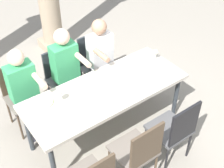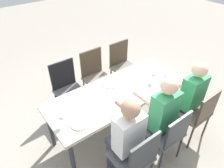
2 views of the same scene
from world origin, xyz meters
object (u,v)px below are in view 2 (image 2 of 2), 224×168
Objects in this scene: chair_west_south at (122,63)px; wine_glass_0 at (153,75)px; chair_east_north at (136,157)px; plate_2 at (80,123)px; chair_mid_north at (168,133)px; wine_glass_2 at (62,118)px; chair_west_north at (197,112)px; diner_guest_third at (125,136)px; chair_mid_south at (95,74)px; chair_east_south at (67,86)px; diner_man_white at (159,115)px; plate_1 at (110,84)px; dining_table at (117,95)px; diner_woman_green at (187,97)px; plate_0 at (164,80)px.

chair_west_south reaches higher than wine_glass_0.
plate_2 is (0.34, -0.62, 0.25)m from chair_east_north.
wine_glass_2 is (1.06, -0.71, 0.35)m from chair_mid_north.
chair_west_north is 1.20m from diner_guest_third.
chair_mid_south is 1.75m from chair_east_north.
diner_man_white reaches higher than chair_east_south.
chair_west_south is 0.72× the size of diner_man_white.
chair_mid_north is (0.62, -0.00, -0.01)m from chair_west_north.
chair_west_south reaches higher than plate_1.
diner_guest_third is 7.63× the size of wine_glass_0.
chair_east_north is (1.17, 0.01, -0.01)m from chair_west_north.
chair_mid_south is 1.05× the size of chair_east_north.
dining_table is 2.23× the size of chair_west_north.
chair_mid_north is 0.71× the size of diner_woman_green.
wine_glass_2 is (1.68, -0.72, 0.34)m from chair_west_north.
chair_west_north is at bearing 90.00° from chair_west_south.
plate_0 is 1.40× the size of wine_glass_0.
chair_west_north is 0.62m from chair_mid_north.
chair_west_north reaches higher than plate_2.
diner_man_white is at bearing -15.96° from chair_west_north.
wine_glass_0 is (-0.95, -0.70, 0.36)m from chair_east_north.
chair_mid_south is 1.03× the size of chair_east_south.
diner_guest_third reaches higher than chair_mid_north.
chair_mid_north is 3.87× the size of plate_2.
plate_0 is (-0.56, -0.41, 0.06)m from diner_man_white.
wine_glass_0 is at bearing -143.89° from chair_east_north.
chair_mid_south is at bearing -69.43° from chair_west_north.
wine_glass_0 is (-0.40, -0.69, 0.36)m from chair_mid_north.
chair_west_south is 1.45m from diner_woman_green.
diner_man_white is (-0.55, 1.47, 0.17)m from chair_east_south.
plate_0 is (0.06, 1.06, 0.23)m from chair_west_south.
chair_mid_south reaches higher than plate_0.
wine_glass_2 is at bearing -4.41° from plate_0.
plate_0 is at bearing -133.48° from chair_mid_north.
plate_0 is at bearing -160.49° from diner_guest_third.
plate_2 is at bearing 49.18° from chair_mid_south.
dining_table is 2.16× the size of chair_west_south.
chair_west_south is 1.04m from wine_glass_0.
chair_mid_south reaches higher than dining_table.
chair_mid_south reaches higher than plate_1.
wine_glass_2 reaches higher than plate_1.
chair_west_south is at bearing -145.68° from plate_2.
wine_glass_2 reaches higher than chair_west_north.
diner_guest_third reaches higher than dining_table.
chair_mid_south is at bearing -130.82° from plate_2.
wine_glass_2 is at bearing 41.35° from chair_mid_south.
plate_2 is at bearing -0.99° from plate_0.
diner_guest_third reaches higher than chair_west_north.
wine_glass_0 is (0.16, -0.10, 0.11)m from plate_0.
chair_mid_north is 3.61× the size of plate_1.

